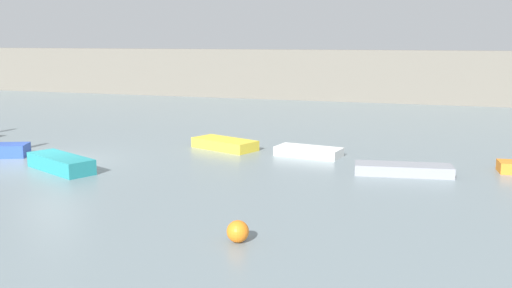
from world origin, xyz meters
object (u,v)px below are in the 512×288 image
at_px(rowboat_teal, 61,163).
at_px(mooring_buoy, 238,231).
at_px(rowboat_yellow, 225,144).
at_px(rowboat_white, 309,152).
at_px(rowboat_grey, 403,170).

xyz_separation_m(rowboat_teal, mooring_buoy, (8.68, -5.02, -0.01)).
xyz_separation_m(rowboat_yellow, mooring_buoy, (4.48, -10.74, 0.05)).
bearing_deg(mooring_buoy, rowboat_white, 93.57).
height_order(rowboat_grey, mooring_buoy, mooring_buoy).
bearing_deg(rowboat_grey, rowboat_yellow, 153.85).
relative_size(rowboat_teal, mooring_buoy, 5.84).
height_order(rowboat_white, rowboat_grey, rowboat_grey).
bearing_deg(mooring_buoy, rowboat_grey, 68.25).
bearing_deg(rowboat_teal, mooring_buoy, -4.76).
relative_size(rowboat_white, rowboat_grey, 0.79).
distance_m(rowboat_yellow, mooring_buoy, 11.64).
distance_m(rowboat_yellow, rowboat_grey, 8.15).
relative_size(rowboat_white, mooring_buoy, 4.98).
bearing_deg(rowboat_white, rowboat_yellow, -175.75).
bearing_deg(mooring_buoy, rowboat_yellow, 112.62).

